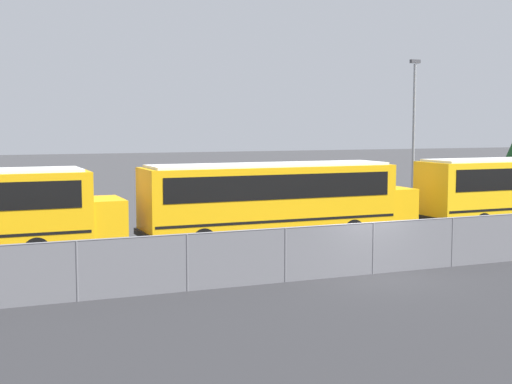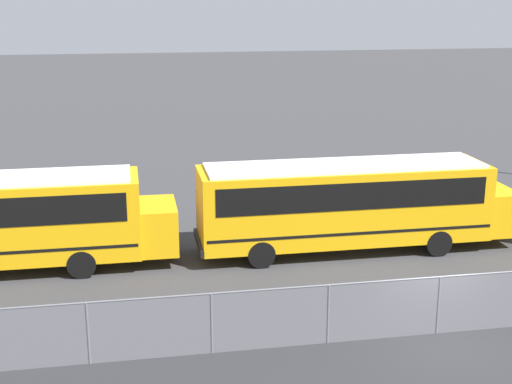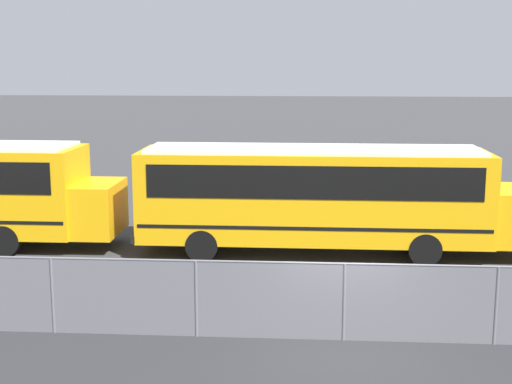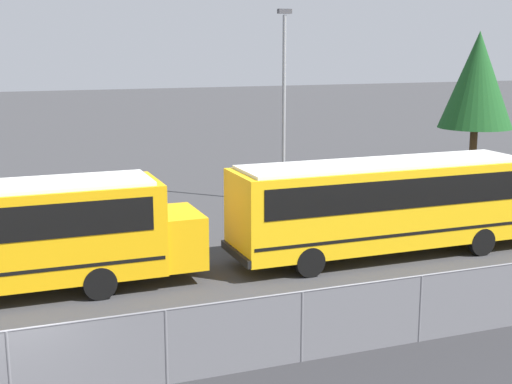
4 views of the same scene
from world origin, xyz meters
The scene contains 5 objects.
ground_plane centered at (0.00, 0.00, 0.00)m, with size 200.00×200.00×0.00m, color #38383A.
road_strip centered at (0.00, -6.00, 0.00)m, with size 107.80×12.00×0.01m.
fence centered at (0.00, 0.00, 0.86)m, with size 73.87×0.07×1.68m.
school_bus_2 centered at (-0.35, 6.79, 1.89)m, with size 11.60×2.54×3.20m.
light_pole centered at (12.23, 15.33, 4.61)m, with size 0.60×0.24×8.45m.
Camera 1 is at (-12.02, -19.17, 4.73)m, focal length 50.00 mm.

